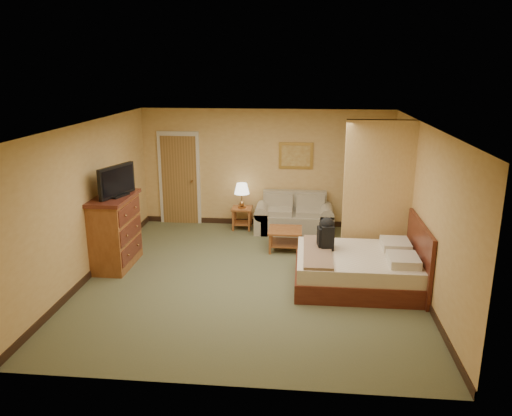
# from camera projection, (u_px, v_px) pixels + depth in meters

# --- Properties ---
(floor) EXTENTS (6.00, 6.00, 0.00)m
(floor) POSITION_uv_depth(u_px,v_px,m) (252.00, 278.00, 8.50)
(floor) COLOR brown
(floor) RESTS_ON ground
(ceiling) EXTENTS (6.00, 6.00, 0.00)m
(ceiling) POSITION_uv_depth(u_px,v_px,m) (251.00, 124.00, 7.79)
(ceiling) COLOR white
(ceiling) RESTS_ON back_wall
(back_wall) EXTENTS (5.50, 0.02, 2.60)m
(back_wall) POSITION_uv_depth(u_px,v_px,m) (266.00, 168.00, 11.01)
(back_wall) COLOR tan
(back_wall) RESTS_ON floor
(left_wall) EXTENTS (0.02, 6.00, 2.60)m
(left_wall) POSITION_uv_depth(u_px,v_px,m) (89.00, 200.00, 8.40)
(left_wall) COLOR tan
(left_wall) RESTS_ON floor
(right_wall) EXTENTS (0.02, 6.00, 2.60)m
(right_wall) POSITION_uv_depth(u_px,v_px,m) (424.00, 209.00, 7.89)
(right_wall) COLOR tan
(right_wall) RESTS_ON floor
(partition) EXTENTS (1.20, 0.15, 2.60)m
(partition) POSITION_uv_depth(u_px,v_px,m) (378.00, 194.00, 8.83)
(partition) COLOR tan
(partition) RESTS_ON floor
(door) EXTENTS (0.94, 0.16, 2.10)m
(door) POSITION_uv_depth(u_px,v_px,m) (180.00, 179.00, 11.24)
(door) COLOR beige
(door) RESTS_ON floor
(baseboard) EXTENTS (5.50, 0.02, 0.12)m
(baseboard) POSITION_uv_depth(u_px,v_px,m) (266.00, 222.00, 11.34)
(baseboard) COLOR black
(baseboard) RESTS_ON floor
(loveseat) EXTENTS (1.68, 0.78, 0.85)m
(loveseat) POSITION_uv_depth(u_px,v_px,m) (294.00, 219.00, 10.82)
(loveseat) COLOR tan
(loveseat) RESTS_ON floor
(side_table) EXTENTS (0.44, 0.44, 0.48)m
(side_table) POSITION_uv_depth(u_px,v_px,m) (242.00, 215.00, 10.99)
(side_table) COLOR brown
(side_table) RESTS_ON floor
(table_lamp) EXTENTS (0.33, 0.33, 0.55)m
(table_lamp) POSITION_uv_depth(u_px,v_px,m) (242.00, 189.00, 10.84)
(table_lamp) COLOR #A4723C
(table_lamp) RESTS_ON side_table
(coffee_table) EXTENTS (0.66, 0.66, 0.42)m
(coffee_table) POSITION_uv_depth(u_px,v_px,m) (285.00, 235.00, 9.74)
(coffee_table) COLOR brown
(coffee_table) RESTS_ON floor
(wall_picture) EXTENTS (0.74, 0.04, 0.58)m
(wall_picture) POSITION_uv_depth(u_px,v_px,m) (296.00, 156.00, 10.85)
(wall_picture) COLOR #B78E3F
(wall_picture) RESTS_ON back_wall
(dresser) EXTENTS (0.64, 1.21, 1.30)m
(dresser) POSITION_uv_depth(u_px,v_px,m) (115.00, 231.00, 8.86)
(dresser) COLOR brown
(dresser) RESTS_ON floor
(tv) EXTENTS (0.34, 0.87, 0.55)m
(tv) POSITION_uv_depth(u_px,v_px,m) (117.00, 182.00, 8.60)
(tv) COLOR black
(tv) RESTS_ON dresser
(bed) EXTENTS (2.01, 1.71, 1.11)m
(bed) POSITION_uv_depth(u_px,v_px,m) (361.00, 268.00, 8.14)
(bed) COLOR #4D1B12
(bed) RESTS_ON floor
(backpack) EXTENTS (0.25, 0.34, 0.54)m
(backpack) POSITION_uv_depth(u_px,v_px,m) (327.00, 232.00, 8.26)
(backpack) COLOR black
(backpack) RESTS_ON bed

